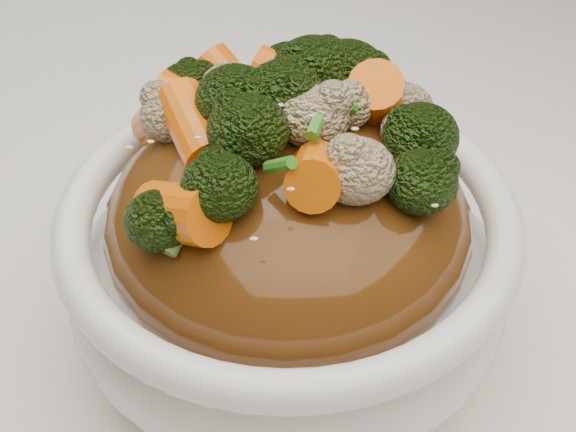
# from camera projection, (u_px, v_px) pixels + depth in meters

# --- Properties ---
(tablecloth) EXTENTS (1.20, 0.80, 0.04)m
(tablecloth) POSITION_uv_depth(u_px,v_px,m) (307.00, 311.00, 0.47)
(tablecloth) COLOR white
(tablecloth) RESTS_ON dining_table
(bowl) EXTENTS (0.26, 0.26, 0.09)m
(bowl) POSITION_uv_depth(u_px,v_px,m) (288.00, 265.00, 0.41)
(bowl) COLOR white
(bowl) RESTS_ON tablecloth
(sauce_base) EXTENTS (0.21, 0.21, 0.10)m
(sauce_base) POSITION_uv_depth(u_px,v_px,m) (288.00, 221.00, 0.39)
(sauce_base) COLOR #532C0E
(sauce_base) RESTS_ON bowl
(carrots) EXTENTS (0.21, 0.21, 0.05)m
(carrots) POSITION_uv_depth(u_px,v_px,m) (288.00, 111.00, 0.35)
(carrots) COLOR orange
(carrots) RESTS_ON sauce_base
(broccoli) EXTENTS (0.21, 0.21, 0.05)m
(broccoli) POSITION_uv_depth(u_px,v_px,m) (288.00, 113.00, 0.35)
(broccoli) COLOR black
(broccoli) RESTS_ON sauce_base
(cauliflower) EXTENTS (0.21, 0.21, 0.04)m
(cauliflower) POSITION_uv_depth(u_px,v_px,m) (288.00, 117.00, 0.35)
(cauliflower) COLOR tan
(cauliflower) RESTS_ON sauce_base
(scallions) EXTENTS (0.15, 0.15, 0.02)m
(scallions) POSITION_uv_depth(u_px,v_px,m) (288.00, 109.00, 0.35)
(scallions) COLOR #32801D
(scallions) RESTS_ON sauce_base
(sesame_seeds) EXTENTS (0.18, 0.18, 0.01)m
(sesame_seeds) POSITION_uv_depth(u_px,v_px,m) (288.00, 109.00, 0.35)
(sesame_seeds) COLOR beige
(sesame_seeds) RESTS_ON sauce_base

